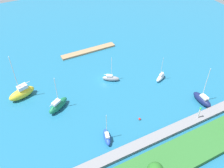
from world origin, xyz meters
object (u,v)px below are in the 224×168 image
(sailboat_navy_lone_south, at_px, (202,99))
(sailboat_white_by_breakwater, at_px, (161,77))
(sailboat_yellow_outer_mooring, at_px, (22,93))
(harbor_beacon, at_px, (199,112))
(sailboat_gray_near_pier, at_px, (111,78))
(sailboat_blue_along_channel, at_px, (107,137))
(sailboat_green_east_end, at_px, (58,105))
(pier_dock, at_px, (89,51))
(mooring_buoy_red, at_px, (140,119))

(sailboat_navy_lone_south, bearing_deg, sailboat_white_by_breakwater, 17.79)
(sailboat_yellow_outer_mooring, xyz_separation_m, sailboat_navy_lone_south, (-45.24, 25.97, -0.50))
(harbor_beacon, distance_m, sailboat_gray_near_pier, 28.71)
(sailboat_blue_along_channel, height_order, sailboat_gray_near_pier, sailboat_gray_near_pier)
(sailboat_blue_along_channel, bearing_deg, sailboat_green_east_end, 40.28)
(harbor_beacon, bearing_deg, sailboat_white_by_breakwater, -94.66)
(sailboat_navy_lone_south, relative_size, sailboat_gray_near_pier, 1.35)
(sailboat_navy_lone_south, bearing_deg, pier_dock, 25.13)
(sailboat_white_by_breakwater, bearing_deg, sailboat_green_east_end, -30.24)
(mooring_buoy_red, bearing_deg, sailboat_blue_along_channel, 9.38)
(sailboat_green_east_end, bearing_deg, mooring_buoy_red, -69.02)
(sailboat_green_east_end, height_order, sailboat_white_by_breakwater, sailboat_green_east_end)
(sailboat_blue_along_channel, xyz_separation_m, sailboat_white_by_breakwater, (-25.77, -13.21, -0.12))
(pier_dock, height_order, sailboat_gray_near_pier, sailboat_gray_near_pier)
(sailboat_green_east_end, distance_m, sailboat_yellow_outer_mooring, 12.29)
(sailboat_yellow_outer_mooring, height_order, sailboat_white_by_breakwater, sailboat_yellow_outer_mooring)
(pier_dock, bearing_deg, sailboat_navy_lone_south, 114.60)
(sailboat_green_east_end, xyz_separation_m, mooring_buoy_red, (-17.96, 14.00, -1.12))
(sailboat_gray_near_pier, height_order, mooring_buoy_red, sailboat_gray_near_pier)
(pier_dock, bearing_deg, sailboat_yellow_outer_mooring, 27.05)
(harbor_beacon, xyz_separation_m, mooring_buoy_red, (13.57, -7.19, -2.86))
(pier_dock, height_order, sailboat_navy_lone_south, sailboat_navy_lone_south)
(harbor_beacon, height_order, sailboat_white_by_breakwater, sailboat_white_by_breakwater)
(harbor_beacon, bearing_deg, pier_dock, -74.47)
(sailboat_gray_near_pier, distance_m, sailboat_white_by_breakwater, 15.91)
(sailboat_blue_along_channel, relative_size, sailboat_white_by_breakwater, 1.00)
(sailboat_white_by_breakwater, relative_size, mooring_buoy_red, 14.04)
(sailboat_navy_lone_south, bearing_deg, sailboat_gray_near_pier, 42.20)
(sailboat_green_east_end, bearing_deg, sailboat_blue_along_channel, -96.32)
(sailboat_yellow_outer_mooring, xyz_separation_m, sailboat_white_by_breakwater, (-40.90, 12.00, -0.79))
(sailboat_navy_lone_south, xyz_separation_m, sailboat_gray_near_pier, (18.64, -20.94, -0.29))
(sailboat_green_east_end, distance_m, sailboat_blue_along_channel, 17.36)
(sailboat_navy_lone_south, distance_m, sailboat_gray_near_pier, 28.04)
(sailboat_blue_along_channel, height_order, mooring_buoy_red, sailboat_blue_along_channel)
(harbor_beacon, height_order, sailboat_gray_near_pier, sailboat_gray_near_pier)
(sailboat_white_by_breakwater, bearing_deg, sailboat_yellow_outer_mooring, -42.16)
(harbor_beacon, xyz_separation_m, sailboat_yellow_outer_mooring, (39.38, -30.63, -1.46))
(sailboat_yellow_outer_mooring, xyz_separation_m, mooring_buoy_red, (-25.82, 23.44, -1.40))
(sailboat_white_by_breakwater, bearing_deg, sailboat_navy_lone_south, 81.45)
(sailboat_white_by_breakwater, distance_m, mooring_buoy_red, 18.94)
(mooring_buoy_red, bearing_deg, sailboat_navy_lone_south, 172.59)
(pier_dock, distance_m, sailboat_green_east_end, 30.15)
(sailboat_gray_near_pier, height_order, sailboat_white_by_breakwater, sailboat_gray_near_pier)
(harbor_beacon, xyz_separation_m, sailboat_blue_along_channel, (24.25, -5.43, -2.13))
(sailboat_navy_lone_south, bearing_deg, sailboat_blue_along_channel, 89.08)
(sailboat_green_east_end, distance_m, mooring_buoy_red, 22.80)
(sailboat_white_by_breakwater, bearing_deg, harbor_beacon, 59.53)
(sailboat_yellow_outer_mooring, bearing_deg, harbor_beacon, 126.94)
(sailboat_navy_lone_south, relative_size, mooring_buoy_red, 19.48)
(pier_dock, bearing_deg, mooring_buoy_red, 88.13)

